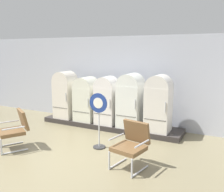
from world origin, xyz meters
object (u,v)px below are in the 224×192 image
(refrigerator_1, at_px, (86,98))
(armchair_left, at_px, (16,128))
(refrigerator_0, at_px, (65,93))
(armchair_right, at_px, (132,143))
(refrigerator_2, at_px, (107,99))
(refrigerator_3, at_px, (131,99))
(refrigerator_4, at_px, (159,102))
(sign_stand, at_px, (99,121))

(refrigerator_1, bearing_deg, armchair_left, -101.50)
(refrigerator_0, bearing_deg, armchair_left, -82.53)
(refrigerator_1, height_order, armchair_right, refrigerator_1)
(refrigerator_2, bearing_deg, refrigerator_1, 177.04)
(armchair_left, bearing_deg, refrigerator_3, 50.59)
(refrigerator_2, relative_size, armchair_right, 1.54)
(refrigerator_2, height_order, armchair_left, refrigerator_2)
(refrigerator_2, bearing_deg, refrigerator_0, 179.34)
(refrigerator_1, distance_m, armchair_right, 3.32)
(armchair_right, bearing_deg, refrigerator_3, 113.19)
(refrigerator_4, distance_m, armchair_right, 2.19)
(sign_stand, bearing_deg, armchair_left, -153.01)
(refrigerator_2, height_order, refrigerator_3, refrigerator_3)
(refrigerator_1, bearing_deg, armchair_right, -40.75)
(refrigerator_0, height_order, armchair_left, refrigerator_0)
(refrigerator_1, height_order, refrigerator_2, refrigerator_2)
(armchair_left, height_order, sign_stand, sign_stand)
(refrigerator_0, height_order, sign_stand, refrigerator_0)
(refrigerator_2, distance_m, sign_stand, 1.64)
(refrigerator_3, bearing_deg, armchair_left, -129.41)
(refrigerator_1, height_order, armchair_left, refrigerator_1)
(refrigerator_1, xyz_separation_m, armchair_right, (2.50, -2.16, -0.38))
(refrigerator_0, distance_m, refrigerator_3, 2.41)
(refrigerator_0, height_order, refrigerator_1, refrigerator_0)
(refrigerator_0, relative_size, armchair_left, 1.64)
(refrigerator_3, bearing_deg, refrigerator_2, -175.82)
(refrigerator_3, relative_size, armchair_right, 1.66)
(refrigerator_0, xyz_separation_m, armchair_right, (3.34, -2.13, -0.47))
(refrigerator_2, distance_m, armchair_left, 2.83)
(refrigerator_2, bearing_deg, refrigerator_3, 4.18)
(refrigerator_2, distance_m, refrigerator_3, 0.79)
(refrigerator_0, xyz_separation_m, sign_stand, (2.20, -1.54, -0.28))
(refrigerator_3, relative_size, sign_stand, 1.15)
(refrigerator_4, bearing_deg, armchair_right, -88.53)
(refrigerator_4, distance_m, armchair_left, 3.90)
(refrigerator_3, height_order, armchair_left, refrigerator_3)
(refrigerator_2, relative_size, sign_stand, 1.06)
(refrigerator_0, height_order, refrigerator_2, refrigerator_0)
(refrigerator_3, height_order, refrigerator_4, refrigerator_4)
(refrigerator_2, distance_m, refrigerator_4, 1.66)
(refrigerator_3, xyz_separation_m, sign_stand, (-0.21, -1.58, -0.29))
(refrigerator_1, bearing_deg, sign_stand, -48.90)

